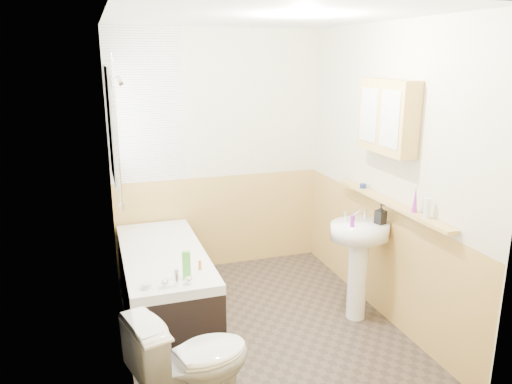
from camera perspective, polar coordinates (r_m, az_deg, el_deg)
floor at (r=4.40m, az=0.63°, el=-15.12°), size 2.80×2.80×0.00m
ceiling at (r=3.80m, az=0.75°, el=19.42°), size 2.80×2.80×0.00m
wall_back at (r=5.24m, az=-4.33°, el=4.51°), size 2.20×0.02×2.50m
wall_front at (r=2.69m, az=10.55°, el=-6.29°), size 2.20×0.02×2.50m
wall_left at (r=3.72m, az=-15.71°, el=-0.51°), size 0.02×2.80×2.50m
wall_right at (r=4.39m, az=14.52°, el=1.96°), size 0.02×2.80×2.50m
wainscot_right at (r=4.61m, az=13.67°, el=-7.16°), size 0.01×2.80×1.00m
wainscot_front at (r=3.06m, az=9.62°, el=-19.35°), size 2.20×0.01×1.00m
wainscot_back at (r=5.41m, az=-4.12°, el=-3.36°), size 2.20×0.01×1.00m
tile_cladding_left at (r=3.72m, az=-15.37°, el=-0.48°), size 0.01×2.80×2.50m
tile_return_back at (r=5.02m, az=-12.54°, el=9.50°), size 0.75×0.01×1.50m
window at (r=4.58m, az=-16.12°, el=7.47°), size 0.03×0.79×0.99m
bathtub at (r=4.58m, az=-10.40°, el=-9.87°), size 0.70×1.64×0.71m
shower_riser at (r=4.15m, az=-15.57°, el=7.70°), size 0.11×0.08×1.27m
toilet at (r=3.30m, az=-7.26°, el=-18.93°), size 0.85×0.61×0.75m
sink at (r=4.36m, az=11.67°, el=-6.61°), size 0.51×0.41×0.99m
pine_shelf at (r=4.23m, az=15.08°, el=-1.20°), size 0.10×1.54×0.03m
medicine_cabinet at (r=4.15m, az=14.79°, el=8.33°), size 0.16×0.64×0.58m
foam_can at (r=3.84m, az=18.97°, el=-1.76°), size 0.06×0.06×0.15m
green_bottle at (r=3.95m, az=17.74°, el=-0.78°), size 0.05×0.05×0.21m
black_jar at (r=4.58m, az=12.13°, el=0.69°), size 0.07×0.07×0.04m
soap_bottle at (r=4.28m, az=14.02°, el=-3.03°), size 0.12×0.19×0.08m
clear_bottle at (r=4.16m, az=10.96°, el=-3.27°), size 0.04×0.04×0.10m
blue_gel at (r=3.87m, az=-7.96°, el=-8.29°), size 0.07×0.05×0.23m
cream_jar at (r=3.81m, az=-12.41°, el=-10.44°), size 0.09×0.09×0.04m
orange_bottle at (r=4.05m, az=-6.42°, el=-8.33°), size 0.03×0.03×0.08m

